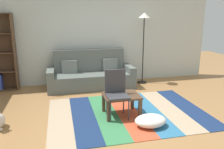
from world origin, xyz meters
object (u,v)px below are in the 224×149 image
object	(u,v)px
coffee_table	(121,98)
tv_remote	(123,94)
folding_chair	(116,90)
standing_lamp	(144,25)
couch	(91,75)
pouf	(151,121)

from	to	relation	value
coffee_table	tv_remote	distance (m)	0.09
folding_chair	tv_remote	bearing A→B (deg)	45.40
standing_lamp	couch	bearing A→B (deg)	-177.39
couch	pouf	distance (m)	2.60
couch	tv_remote	distance (m)	1.95
couch	standing_lamp	xyz separation A→B (m)	(1.49, 0.07, 1.30)
couch	tv_remote	world-z (taller)	couch
coffee_table	pouf	distance (m)	0.72
standing_lamp	folding_chair	distance (m)	2.62
couch	pouf	world-z (taller)	couch
couch	pouf	size ratio (longest dim) A/B	4.07
coffee_table	couch	bearing A→B (deg)	99.31
coffee_table	tv_remote	bearing A→B (deg)	-3.34
tv_remote	folding_chair	xyz separation A→B (m)	(-0.13, -0.02, 0.11)
folding_chair	coffee_table	bearing A→B (deg)	48.10
couch	tv_remote	bearing A→B (deg)	-79.95
pouf	standing_lamp	world-z (taller)	standing_lamp
standing_lamp	folding_chair	size ratio (longest dim) A/B	2.18
pouf	tv_remote	xyz separation A→B (m)	(-0.34, 0.58, 0.32)
pouf	couch	bearing A→B (deg)	105.27
couch	coffee_table	world-z (taller)	couch
tv_remote	pouf	bearing A→B (deg)	-52.84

